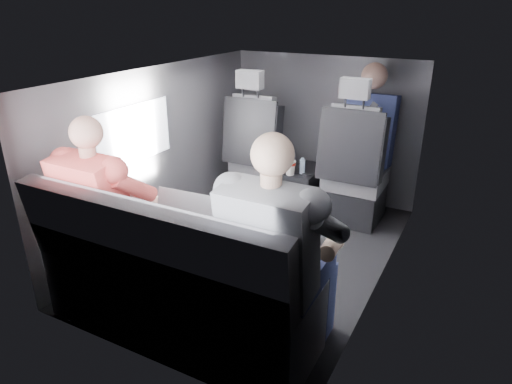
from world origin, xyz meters
The scene contains 20 objects.
floor centered at (0.00, 0.00, 0.00)m, with size 2.60×2.60×0.00m, color black.
ceiling centered at (0.00, 0.00, 1.35)m, with size 2.60×2.60×0.00m, color #B2B2AD.
panel_left centered at (-0.90, 0.00, 0.68)m, with size 0.02×2.60×1.35m, color #56565B.
panel_right centered at (0.90, 0.00, 0.68)m, with size 0.02×2.60×1.35m, color #56565B.
panel_front centered at (0.00, 1.30, 0.68)m, with size 1.80×0.02×1.35m, color #56565B.
panel_back centered at (0.00, -1.30, 0.68)m, with size 1.80×0.02×1.35m, color #56565B.
side_window centered at (-0.88, -0.30, 0.90)m, with size 0.02×0.75×0.42m, color white.
seatbelt centered at (0.45, 0.67, 0.80)m, with size 0.05×0.01×0.65m, color black.
front_seat_left centered at (-0.45, 0.84, 0.40)m, with size 0.52×0.58×1.26m.
front_seat_right centered at (0.45, 0.84, 0.40)m, with size 0.52×0.58×1.26m.
center_console centered at (0.00, 0.88, 0.20)m, with size 0.24×0.48×0.41m.
rear_bench centered at (0.00, -1.06, 0.31)m, with size 1.60×0.57×0.92m.
soda_cup centered at (-0.07, 0.69, 0.47)m, with size 0.09×0.09×0.28m.
water_bottle centered at (0.01, 0.77, 0.47)m, with size 0.05×0.05×0.14m.
laptop_white centered at (-0.45, -0.80, 0.64)m, with size 0.40×0.40×0.27m.
laptop_silver centered at (0.00, -0.82, 0.64)m, with size 0.37×0.34×0.25m.
laptop_black centered at (0.59, -0.80, 0.63)m, with size 0.34×0.31×0.23m.
passenger_rear_left centered at (-0.50, -0.97, 0.63)m, with size 0.51×0.63×1.24m.
passenger_rear_right centered at (0.60, -0.97, 0.65)m, with size 0.54×0.66×1.29m.
passenger_front_right centered at (0.48, 1.10, 0.76)m, with size 0.43×0.43×0.91m.
Camera 1 is at (1.40, -2.74, 1.79)m, focal length 32.00 mm.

